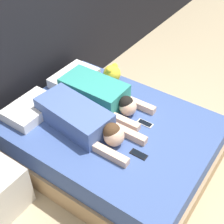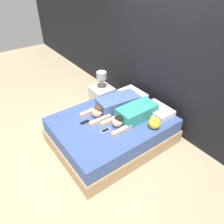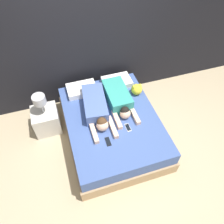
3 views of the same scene
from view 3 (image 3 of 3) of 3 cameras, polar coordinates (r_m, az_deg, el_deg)
name	(u,v)px [view 3 (image 3 of 3)]	position (r m, az deg, el deg)	size (l,w,h in m)	color
ground_plane	(112,135)	(4.03, 0.00, -6.05)	(12.00, 12.00, 0.00)	tan
wall_back	(92,39)	(3.95, -5.35, 18.52)	(12.00, 0.06, 2.60)	black
bed	(112,127)	(3.83, 0.00, -3.96)	(1.56, 2.01, 0.51)	tan
pillow_head_left	(82,89)	(4.04, -7.88, 5.87)	(0.53, 0.36, 0.11)	white
pillow_head_right	(117,82)	(4.16, 1.26, 7.87)	(0.53, 0.36, 0.11)	white
person_left	(96,108)	(3.63, -4.14, 1.12)	(0.45, 1.11, 0.22)	#4C66A5
person_right	(118,98)	(3.78, 1.69, 3.60)	(0.38, 1.00, 0.22)	teal
cell_phone_left	(108,142)	(3.35, -1.04, -7.72)	(0.07, 0.16, 0.01)	black
cell_phone_right	(128,127)	(3.50, 4.19, -4.06)	(0.07, 0.16, 0.01)	silver
plush_toy	(137,89)	(3.96, 6.47, 5.96)	(0.20, 0.20, 0.21)	yellow
nightstand	(46,119)	(4.09, -16.84, -1.69)	(0.45, 0.45, 0.84)	beige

